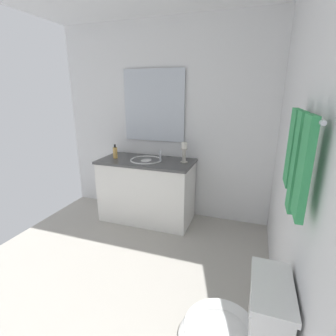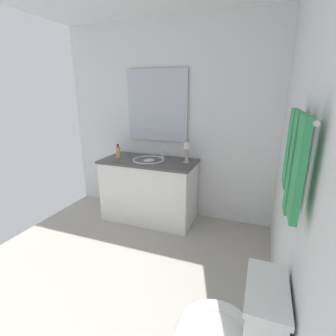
# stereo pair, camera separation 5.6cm
# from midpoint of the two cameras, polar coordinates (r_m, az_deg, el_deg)

# --- Properties ---
(floor) EXTENTS (2.97, 2.79, 0.02)m
(floor) POSITION_cam_midpoint_polar(r_m,az_deg,el_deg) (2.54, -12.53, -23.11)
(floor) COLOR #B2ADA3
(floor) RESTS_ON ground
(wall_back) EXTENTS (2.97, 0.04, 2.45)m
(wall_back) POSITION_cam_midpoint_polar(r_m,az_deg,el_deg) (1.66, 28.78, 1.47)
(wall_back) COLOR white
(wall_back) RESTS_ON ground
(wall_left) EXTENTS (0.04, 2.79, 2.45)m
(wall_left) POSITION_cam_midpoint_polar(r_m,az_deg,el_deg) (3.31, 0.32, 10.18)
(wall_left) COLOR white
(wall_left) RESTS_ON ground
(vanity_cabinet) EXTENTS (0.58, 1.19, 0.80)m
(vanity_cabinet) POSITION_cam_midpoint_polar(r_m,az_deg,el_deg) (3.26, -3.75, -4.94)
(vanity_cabinet) COLOR white
(vanity_cabinet) RESTS_ON ground
(sink_basin) EXTENTS (0.40, 0.40, 0.24)m
(sink_basin) POSITION_cam_midpoint_polar(r_m,az_deg,el_deg) (3.15, -3.85, 1.13)
(sink_basin) COLOR white
(sink_basin) RESTS_ON vanity_cabinet
(mirror) EXTENTS (0.02, 0.81, 0.89)m
(mirror) POSITION_cam_midpoint_polar(r_m,az_deg,el_deg) (3.29, -2.03, 13.90)
(mirror) COLOR silver
(candle_holder_tall) EXTENTS (0.09, 0.09, 0.25)m
(candle_holder_tall) POSITION_cam_midpoint_polar(r_m,az_deg,el_deg) (3.00, 4.76, 3.60)
(candle_holder_tall) COLOR #B7B2A5
(candle_holder_tall) RESTS_ON vanity_cabinet
(soap_bottle) EXTENTS (0.06, 0.06, 0.18)m
(soap_bottle) POSITION_cam_midpoint_polar(r_m,az_deg,el_deg) (3.28, -10.75, 3.55)
(soap_bottle) COLOR #E5B259
(soap_bottle) RESTS_ON vanity_cabinet
(towel_bar) EXTENTS (0.60, 0.02, 0.02)m
(towel_bar) POSITION_cam_midpoint_polar(r_m,az_deg,el_deg) (1.28, 29.67, 10.18)
(towel_bar) COLOR silver
(towel_near_vanity) EXTENTS (0.17, 0.03, 0.41)m
(towel_near_vanity) POSITION_cam_midpoint_polar(r_m,az_deg,el_deg) (1.50, 26.94, 3.96)
(towel_near_vanity) COLOR #389E59
(towel_near_vanity) RESTS_ON towel_bar
(towel_center) EXTENTS (0.12, 0.03, 0.48)m
(towel_center) POSITION_cam_midpoint_polar(r_m,az_deg,el_deg) (1.32, 27.54, 0.78)
(towel_center) COLOR #389E59
(towel_center) RESTS_ON towel_bar
(towel_near_corner) EXTENTS (0.15, 0.03, 0.42)m
(towel_near_corner) POSITION_cam_midpoint_polar(r_m,az_deg,el_deg) (1.12, 28.78, -0.37)
(towel_near_corner) COLOR #389E59
(towel_near_corner) RESTS_ON towel_bar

